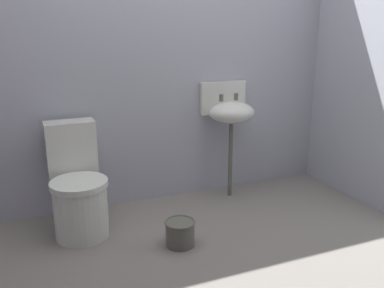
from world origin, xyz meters
The scene contains 5 objects.
ground_plane centered at (0.00, 0.00, -0.04)m, with size 3.57×2.49×0.08m, color gray.
wall_back centered at (0.00, 1.09, 1.22)m, with size 3.57×0.10×2.43m, color #ACADBB.
toilet_near_wall centered at (-0.71, 0.69, 0.32)m, with size 0.40×0.59×0.78m.
sink centered at (0.61, 0.88, 0.75)m, with size 0.42×0.35×0.99m.
bucket centered at (-0.11, 0.21, 0.09)m, with size 0.21×0.21×0.18m.
Camera 1 is at (-1.02, -2.21, 1.48)m, focal length 39.25 mm.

